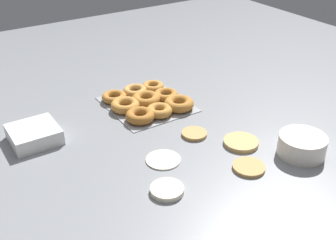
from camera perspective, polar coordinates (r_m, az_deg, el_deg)
The scene contains 9 objects.
ground_plane at distance 1.38m, azimuth 0.55°, elevation -3.13°, with size 3.00×3.00×0.00m, color gray.
pancake_0 at distance 1.39m, azimuth 9.86°, elevation -3.00°, with size 0.11×0.11×0.01m, color tan.
pancake_1 at distance 1.30m, azimuth -0.65°, elevation -5.31°, with size 0.11×0.11×0.01m, color beige.
pancake_2 at distance 1.18m, azimuth -0.13°, elevation -9.44°, with size 0.09×0.09×0.02m, color beige.
pancake_3 at distance 1.29m, azimuth 10.89°, elevation -6.30°, with size 0.10×0.10×0.01m, color tan.
pancake_4 at distance 1.42m, azimuth 3.68°, elevation -1.93°, with size 0.09×0.09×0.01m, color tan.
donut_tray at distance 1.60m, azimuth -2.83°, elevation 2.49°, with size 0.29×0.31×0.04m.
batter_bowl at distance 1.37m, azimuth 17.68°, elevation -3.29°, with size 0.15×0.15×0.07m.
container_stack at distance 1.45m, azimuth -17.68°, elevation -1.87°, with size 0.15×0.15×0.05m.
Camera 1 is at (0.64, 0.97, 0.75)m, focal length 45.00 mm.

